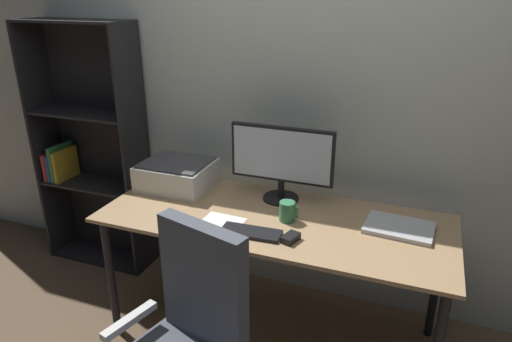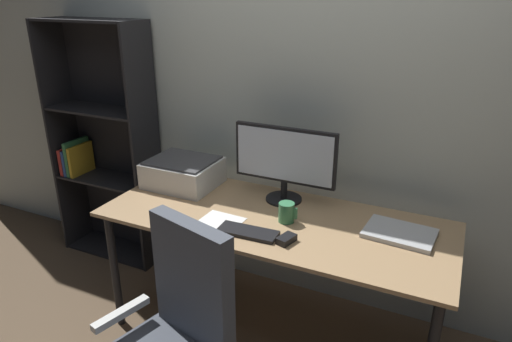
{
  "view_description": "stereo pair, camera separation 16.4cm",
  "coord_description": "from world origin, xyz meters",
  "views": [
    {
      "loc": [
        0.66,
        -1.98,
        1.83
      ],
      "look_at": [
        -0.09,
        -0.02,
        0.99
      ],
      "focal_mm": 32.01,
      "sensor_mm": 36.0,
      "label": 1
    },
    {
      "loc": [
        0.81,
        -1.92,
        1.83
      ],
      "look_at": [
        -0.09,
        -0.02,
        0.99
      ],
      "focal_mm": 32.01,
      "sensor_mm": 36.0,
      "label": 2
    }
  ],
  "objects": [
    {
      "name": "back_wall",
      "position": [
        0.0,
        0.53,
        1.3
      ],
      "size": [
        6.4,
        0.1,
        2.6
      ],
      "primitive_type": "cube",
      "color": "beige",
      "rests_on": "ground"
    },
    {
      "name": "keyboard",
      "position": [
        -0.05,
        -0.2,
        0.75
      ],
      "size": [
        0.29,
        0.12,
        0.02
      ],
      "primitive_type": "cube",
      "rotation": [
        0.0,
        0.0,
        0.05
      ],
      "color": "black",
      "rests_on": "desk"
    },
    {
      "name": "printer",
      "position": [
        -0.65,
        0.16,
        0.82
      ],
      "size": [
        0.4,
        0.34,
        0.16
      ],
      "color": "silver",
      "rests_on": "desk"
    },
    {
      "name": "ground_plane",
      "position": [
        0.0,
        0.0,
        0.0
      ],
      "size": [
        12.0,
        12.0,
        0.0
      ],
      "primitive_type": "plane",
      "color": "brown"
    },
    {
      "name": "paper_sheet",
      "position": [
        -0.23,
        -0.21,
        0.74
      ],
      "size": [
        0.22,
        0.3,
        0.0
      ],
      "primitive_type": "cube",
      "rotation": [
        0.0,
        0.0,
        -0.04
      ],
      "color": "white",
      "rests_on": "desk"
    },
    {
      "name": "coffee_mug",
      "position": [
        0.07,
        -0.01,
        0.79
      ],
      "size": [
        0.1,
        0.08,
        0.1
      ],
      "color": "#387F51",
      "rests_on": "desk"
    },
    {
      "name": "bookshelf",
      "position": [
        -1.44,
        0.36,
        0.82
      ],
      "size": [
        0.75,
        0.28,
        1.66
      ],
      "color": "black",
      "rests_on": "ground"
    },
    {
      "name": "mouse",
      "position": [
        0.15,
        -0.2,
        0.76
      ],
      "size": [
        0.08,
        0.11,
        0.03
      ],
      "primitive_type": "cube",
      "rotation": [
        0.0,
        0.0,
        -0.28
      ],
      "color": "black",
      "rests_on": "desk"
    },
    {
      "name": "laptop",
      "position": [
        0.61,
        0.09,
        0.75
      ],
      "size": [
        0.34,
        0.25,
        0.02
      ],
      "primitive_type": "cube",
      "rotation": [
        0.0,
        0.0,
        -0.08
      ],
      "color": "#B7BABC",
      "rests_on": "desk"
    },
    {
      "name": "desk",
      "position": [
        0.0,
        0.0,
        0.66
      ],
      "size": [
        1.79,
        0.72,
        0.74
      ],
      "color": "tan",
      "rests_on": "ground"
    },
    {
      "name": "monitor",
      "position": [
        -0.03,
        0.22,
        0.98
      ],
      "size": [
        0.57,
        0.2,
        0.42
      ],
      "color": "black",
      "rests_on": "desk"
    }
  ]
}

